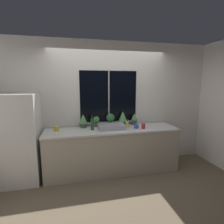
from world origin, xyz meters
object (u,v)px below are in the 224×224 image
at_px(bottle_tall, 92,124).
at_px(mug_blue, 136,127).
at_px(mug_yellow, 56,129).
at_px(potted_plant_far_right, 134,119).
at_px(refrigerator, 21,138).
at_px(mug_red, 143,126).
at_px(soap_bottle, 127,124).
at_px(sink, 111,126).
at_px(potted_plant_right, 123,117).
at_px(potted_plant_center, 110,118).
at_px(potted_plant_left, 96,121).
at_px(potted_plant_far_left, 83,120).

height_order(bottle_tall, mug_blue, bottle_tall).
bearing_deg(mug_yellow, mug_blue, -5.16).
xyz_separation_m(potted_plant_far_right, mug_blue, (-0.06, -0.31, -0.10)).
relative_size(refrigerator, mug_red, 15.64).
distance_m(soap_bottle, mug_red, 0.33).
relative_size(mug_blue, mug_red, 0.87).
distance_m(sink, potted_plant_right, 0.40).
bearing_deg(bottle_tall, potted_plant_center, 30.59).
height_order(potted_plant_center, mug_yellow, potted_plant_center).
bearing_deg(potted_plant_left, potted_plant_far_right, -0.00).
xyz_separation_m(potted_plant_right, soap_bottle, (0.03, -0.22, -0.10)).
bearing_deg(mug_blue, potted_plant_left, 158.30).
xyz_separation_m(sink, mug_blue, (0.51, -0.09, -0.01)).
bearing_deg(mug_red, mug_yellow, 173.31).
relative_size(potted_plant_left, mug_yellow, 2.35).
bearing_deg(mug_red, sink, 166.80).
distance_m(mug_blue, mug_red, 0.14).
height_order(potted_plant_far_right, mug_blue, potted_plant_far_right).
bearing_deg(potted_plant_far_right, sink, -158.99).
relative_size(potted_plant_center, potted_plant_far_right, 1.06).
distance_m(potted_plant_right, mug_yellow, 1.40).
bearing_deg(refrigerator, potted_plant_far_right, 6.06).
distance_m(potted_plant_left, soap_bottle, 0.66).
bearing_deg(mug_yellow, refrigerator, -173.34).
relative_size(potted_plant_far_right, mug_red, 2.44).
xyz_separation_m(sink, mug_red, (0.64, -0.15, 0.01)).
xyz_separation_m(potted_plant_far_right, bottle_tall, (-0.96, -0.25, -0.01)).
xyz_separation_m(potted_plant_left, mug_blue, (0.78, -0.31, -0.09)).
relative_size(sink, mug_blue, 5.90).
height_order(potted_plant_right, mug_red, potted_plant_right).
relative_size(potted_plant_far_right, mug_yellow, 2.69).
relative_size(refrigerator, potted_plant_left, 7.34).
bearing_deg(refrigerator, mug_yellow, 6.66).
height_order(potted_plant_right, bottle_tall, potted_plant_right).
xyz_separation_m(potted_plant_far_left, soap_bottle, (0.89, -0.22, -0.08)).
xyz_separation_m(potted_plant_far_left, bottle_tall, (0.16, -0.25, -0.04)).
bearing_deg(potted_plant_center, potted_plant_far_right, -0.00).
height_order(potted_plant_far_right, mug_yellow, potted_plant_far_right).
xyz_separation_m(potted_plant_far_left, potted_plant_far_right, (1.13, -0.00, -0.02)).
distance_m(potted_plant_far_left, mug_yellow, 0.56).
distance_m(refrigerator, potted_plant_center, 1.77).
xyz_separation_m(sink, potted_plant_center, (0.03, 0.22, 0.12)).
height_order(potted_plant_center, potted_plant_far_right, potted_plant_center).
bearing_deg(mug_blue, mug_red, -24.22).
bearing_deg(potted_plant_far_left, mug_blue, -16.39).
bearing_deg(sink, potted_plant_right, 35.42).
bearing_deg(potted_plant_right, refrigerator, -173.15).
height_order(potted_plant_left, bottle_tall, bottle_tall).
distance_m(bottle_tall, mug_blue, 0.90).
bearing_deg(sink, soap_bottle, 0.36).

